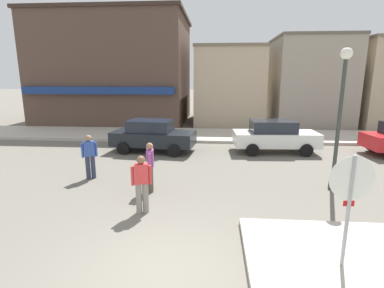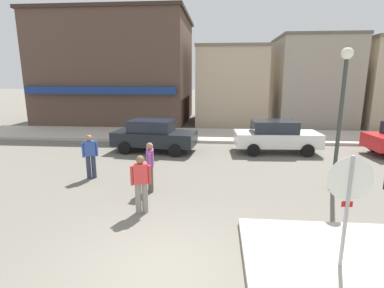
{
  "view_description": "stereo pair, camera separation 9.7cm",
  "coord_description": "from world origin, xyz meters",
  "px_view_note": "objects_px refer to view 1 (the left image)",
  "views": [
    {
      "loc": [
        0.9,
        -4.91,
        3.64
      ],
      "look_at": [
        0.17,
        4.5,
        1.5
      ],
      "focal_mm": 28.0,
      "sensor_mm": 36.0,
      "label": 1
    },
    {
      "loc": [
        1.0,
        -4.9,
        3.64
      ],
      "look_at": [
        0.17,
        4.5,
        1.5
      ],
      "focal_mm": 28.0,
      "sensor_mm": 36.0,
      "label": 2
    }
  ],
  "objects_px": {
    "parked_car_nearest": "(153,135)",
    "pedestrian_kerb_side": "(142,182)",
    "pedestrian_crossing_near": "(150,166)",
    "stop_sign": "(350,197)",
    "lamp_post": "(342,99)",
    "parked_car_second": "(275,136)",
    "pedestrian_crossing_far": "(90,155)"
  },
  "relations": [
    {
      "from": "stop_sign",
      "to": "lamp_post",
      "type": "bearing_deg",
      "value": 71.8
    },
    {
      "from": "lamp_post",
      "to": "parked_car_second",
      "type": "height_order",
      "value": "lamp_post"
    },
    {
      "from": "stop_sign",
      "to": "pedestrian_crossing_near",
      "type": "distance_m",
      "value": 5.88
    },
    {
      "from": "pedestrian_kerb_side",
      "to": "pedestrian_crossing_near",
      "type": "bearing_deg",
      "value": 93.76
    },
    {
      "from": "parked_car_nearest",
      "to": "pedestrian_crossing_far",
      "type": "relative_size",
      "value": 2.59
    },
    {
      "from": "parked_car_nearest",
      "to": "pedestrian_crossing_near",
      "type": "distance_m",
      "value": 5.32
    },
    {
      "from": "pedestrian_crossing_far",
      "to": "lamp_post",
      "type": "bearing_deg",
      "value": -2.65
    },
    {
      "from": "lamp_post",
      "to": "pedestrian_crossing_far",
      "type": "xyz_separation_m",
      "value": [
        -8.38,
        0.39,
        -2.09
      ]
    },
    {
      "from": "parked_car_nearest",
      "to": "lamp_post",
      "type": "bearing_deg",
      "value": -33.23
    },
    {
      "from": "parked_car_nearest",
      "to": "pedestrian_crossing_near",
      "type": "relative_size",
      "value": 2.59
    },
    {
      "from": "pedestrian_crossing_near",
      "to": "pedestrian_kerb_side",
      "type": "height_order",
      "value": "same"
    },
    {
      "from": "stop_sign",
      "to": "parked_car_nearest",
      "type": "height_order",
      "value": "stop_sign"
    },
    {
      "from": "stop_sign",
      "to": "pedestrian_kerb_side",
      "type": "bearing_deg",
      "value": 153.32
    },
    {
      "from": "parked_car_nearest",
      "to": "pedestrian_crossing_near",
      "type": "bearing_deg",
      "value": -79.16
    },
    {
      "from": "stop_sign",
      "to": "lamp_post",
      "type": "xyz_separation_m",
      "value": [
        1.46,
        4.44,
        1.44
      ]
    },
    {
      "from": "parked_car_nearest",
      "to": "parked_car_second",
      "type": "bearing_deg",
      "value": 3.18
    },
    {
      "from": "pedestrian_kerb_side",
      "to": "lamp_post",
      "type": "bearing_deg",
      "value": 21.0
    },
    {
      "from": "stop_sign",
      "to": "parked_car_second",
      "type": "height_order",
      "value": "stop_sign"
    },
    {
      "from": "pedestrian_kerb_side",
      "to": "parked_car_nearest",
      "type": "bearing_deg",
      "value": 99.24
    },
    {
      "from": "stop_sign",
      "to": "lamp_post",
      "type": "distance_m",
      "value": 4.89
    },
    {
      "from": "stop_sign",
      "to": "pedestrian_kerb_side",
      "type": "relative_size",
      "value": 1.43
    },
    {
      "from": "pedestrian_crossing_near",
      "to": "stop_sign",
      "type": "bearing_deg",
      "value": -39.99
    },
    {
      "from": "lamp_post",
      "to": "pedestrian_crossing_far",
      "type": "distance_m",
      "value": 8.64
    },
    {
      "from": "stop_sign",
      "to": "pedestrian_crossing_near",
      "type": "bearing_deg",
      "value": 140.01
    },
    {
      "from": "pedestrian_crossing_near",
      "to": "parked_car_second",
      "type": "bearing_deg",
      "value": 48.34
    },
    {
      "from": "parked_car_nearest",
      "to": "pedestrian_kerb_side",
      "type": "relative_size",
      "value": 2.59
    },
    {
      "from": "pedestrian_crossing_far",
      "to": "pedestrian_kerb_side",
      "type": "bearing_deg",
      "value": -45.95
    },
    {
      "from": "pedestrian_crossing_near",
      "to": "pedestrian_crossing_far",
      "type": "xyz_separation_m",
      "value": [
        -2.44,
        1.07,
        0.0
      ]
    },
    {
      "from": "parked_car_second",
      "to": "pedestrian_crossing_far",
      "type": "height_order",
      "value": "pedestrian_crossing_far"
    },
    {
      "from": "parked_car_nearest",
      "to": "parked_car_second",
      "type": "height_order",
      "value": "same"
    },
    {
      "from": "parked_car_nearest",
      "to": "pedestrian_kerb_side",
      "type": "height_order",
      "value": "pedestrian_kerb_side"
    },
    {
      "from": "stop_sign",
      "to": "pedestrian_crossing_far",
      "type": "height_order",
      "value": "stop_sign"
    }
  ]
}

